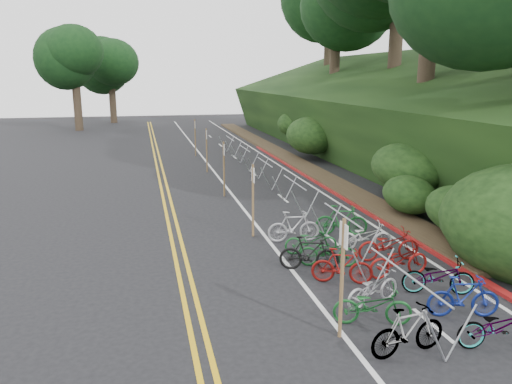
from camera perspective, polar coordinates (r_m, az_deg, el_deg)
ground at (r=12.51m, az=2.04°, el=-12.25°), size 120.00×120.00×0.00m
road_markings at (r=21.98m, az=-3.17°, el=-0.99°), size 7.47×80.00×0.01m
red_curb at (r=25.06m, az=7.56°, el=0.79°), size 0.25×28.00×0.10m
embankment at (r=34.03m, az=15.13°, el=7.99°), size 14.30×48.14×9.11m
bike_rack_front at (r=11.57m, az=16.74°, el=-10.25°), size 1.15×3.42×1.18m
bike_racks_rest at (r=25.05m, az=1.01°, el=2.77°), size 1.14×23.00×1.17m
signpost_near at (r=10.46m, az=9.83°, el=-8.87°), size 0.08×0.40×2.59m
signposts_rest at (r=25.47m, az=-4.79°, el=4.22°), size 0.08×18.40×2.50m
bike_front at (r=14.17m, az=6.10°, el=-6.98°), size 1.02×1.75×1.01m
bike_valet at (r=13.88m, az=13.49°, el=-7.87°), size 3.42×9.38×1.07m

